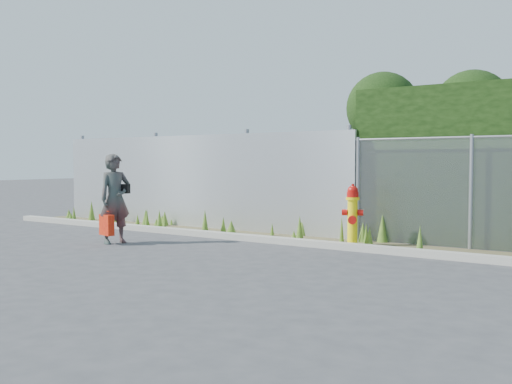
% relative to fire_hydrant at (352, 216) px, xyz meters
% --- Properties ---
extents(ground, '(80.00, 80.00, 0.00)m').
position_rel_fire_hydrant_xyz_m(ground, '(-1.30, -2.19, -0.56)').
color(ground, '#3C3C3E').
rests_on(ground, ground).
extents(curb, '(16.00, 0.22, 0.12)m').
position_rel_fire_hydrant_xyz_m(curb, '(-1.30, -0.39, -0.50)').
color(curb, '#9B998C').
rests_on(curb, ground).
extents(weed_strip, '(16.00, 1.31, 0.55)m').
position_rel_fire_hydrant_xyz_m(weed_strip, '(-1.53, 0.31, -0.43)').
color(weed_strip, brown).
rests_on(weed_strip, ground).
extents(corrugated_fence, '(8.50, 0.21, 2.30)m').
position_rel_fire_hydrant_xyz_m(corrugated_fence, '(-4.55, 0.82, 0.54)').
color(corrugated_fence, silver).
rests_on(corrugated_fence, ground).
extents(fire_hydrant, '(0.39, 0.35, 1.16)m').
position_rel_fire_hydrant_xyz_m(fire_hydrant, '(0.00, 0.00, 0.00)').
color(fire_hydrant, '#FFE90D').
rests_on(fire_hydrant, ground).
extents(woman, '(0.56, 0.71, 1.72)m').
position_rel_fire_hydrant_xyz_m(woman, '(-3.98, -2.10, 0.29)').
color(woman, '#0E5E54').
rests_on(woman, ground).
extents(red_tote_bag, '(0.35, 0.13, 0.46)m').
position_rel_fire_hydrant_xyz_m(red_tote_bag, '(-3.99, -2.31, -0.19)').
color(red_tote_bag, '#B8110A').
extents(black_shoulder_bag, '(0.24, 0.10, 0.18)m').
position_rel_fire_hydrant_xyz_m(black_shoulder_bag, '(-3.88, -1.96, 0.48)').
color(black_shoulder_bag, black).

